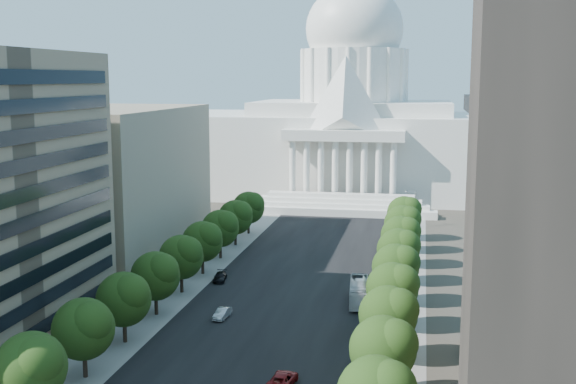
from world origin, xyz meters
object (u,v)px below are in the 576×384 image
Objects in this scene: car_dark_b at (220,277)px; city_bus at (359,292)px; car_red at (283,380)px; car_silver at (222,313)px.

city_bus is (25.71, -7.83, 1.00)m from car_dark_b.
car_red is 0.47× the size of city_bus.
car_red is (13.69, -22.30, 0.05)m from car_silver.
car_silver is 0.79× the size of car_red.
car_silver is 26.17m from car_red.
car_red reaches higher than car_dark_b.
car_silver is 22.99m from city_bus.
car_red is at bearing -104.58° from city_bus.
city_bus reaches higher than car_dark_b.
car_dark_b is at bearing -58.26° from car_red.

